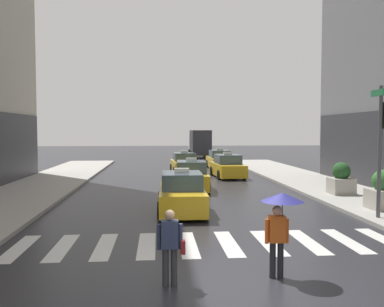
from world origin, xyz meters
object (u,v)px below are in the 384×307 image
at_px(pedestrian_with_umbrella, 280,211).
at_px(pedestrian_with_handbag, 170,243).
at_px(traffic_light_pole, 383,133).
at_px(taxi_third, 227,167).
at_px(planter_mid_block, 341,180).
at_px(box_truck, 199,143).
at_px(planter_near_corner, 383,191).
at_px(taxi_second, 191,177).
at_px(taxi_fifth, 219,160).
at_px(taxi_fourth, 184,164).
at_px(taxi_lead, 182,194).

distance_m(pedestrian_with_umbrella, pedestrian_with_handbag, 2.56).
height_order(traffic_light_pole, pedestrian_with_umbrella, traffic_light_pole).
relative_size(taxi_third, planter_mid_block, 2.89).
bearing_deg(traffic_light_pole, taxi_third, 102.33).
bearing_deg(box_truck, planter_mid_block, -82.42).
distance_m(planter_near_corner, planter_mid_block, 3.98).
bearing_deg(taxi_third, taxi_second, -117.47).
xyz_separation_m(taxi_second, planter_near_corner, (7.19, -7.13, 0.15)).
relative_size(taxi_second, box_truck, 0.61).
height_order(taxi_second, pedestrian_with_handbag, taxi_second).
bearing_deg(pedestrian_with_handbag, planter_mid_block, 51.27).
bearing_deg(taxi_third, box_truck, 89.52).
bearing_deg(traffic_light_pole, box_truck, 94.80).
relative_size(taxi_third, pedestrian_with_handbag, 2.80).
relative_size(taxi_fifth, pedestrian_with_handbag, 2.77).
height_order(traffic_light_pole, planter_mid_block, traffic_light_pole).
height_order(pedestrian_with_handbag, planter_near_corner, planter_near_corner).
relative_size(traffic_light_pole, pedestrian_with_handbag, 2.91).
xyz_separation_m(taxi_fourth, planter_near_corner, (7.02, -15.71, 0.15)).
distance_m(taxi_third, box_truck, 21.22).
distance_m(taxi_second, pedestrian_with_umbrella, 14.02).
bearing_deg(taxi_fourth, pedestrian_with_handbag, -94.51).
bearing_deg(taxi_fourth, planter_near_corner, -65.91).
height_order(taxi_third, planter_mid_block, taxi_third).
relative_size(taxi_fourth, box_truck, 0.61).
height_order(taxi_lead, planter_near_corner, taxi_lead).
relative_size(pedestrian_with_handbag, planter_mid_block, 1.03).
height_order(taxi_second, box_truck, box_truck).
height_order(taxi_second, planter_near_corner, taxi_second).
xyz_separation_m(taxi_fifth, planter_near_corner, (3.68, -19.69, 0.15)).
bearing_deg(box_truck, taxi_third, -90.48).
height_order(taxi_second, taxi_third, same).
height_order(pedestrian_with_umbrella, planter_mid_block, pedestrian_with_umbrella).
bearing_deg(box_truck, traffic_light_pole, -85.20).
distance_m(taxi_lead, pedestrian_with_handbag, 8.04).
relative_size(taxi_fifth, box_truck, 0.61).
bearing_deg(pedestrian_with_handbag, box_truck, 83.27).
bearing_deg(taxi_third, pedestrian_with_handbag, -103.13).
bearing_deg(taxi_third, traffic_light_pole, -77.67).
bearing_deg(taxi_lead, box_truck, 82.88).
distance_m(traffic_light_pole, taxi_third, 15.11).
xyz_separation_m(taxi_lead, box_truck, (4.16, 33.35, 1.13)).
bearing_deg(taxi_fifth, box_truck, 91.03).
distance_m(pedestrian_with_handbag, planter_mid_block, 14.24).
distance_m(taxi_third, taxi_fourth, 3.94).
bearing_deg(pedestrian_with_handbag, taxi_lead, 84.88).
xyz_separation_m(taxi_second, box_truck, (3.25, 27.10, 1.13)).
xyz_separation_m(taxi_fourth, pedestrian_with_handbag, (-1.80, -22.83, 0.21)).
distance_m(taxi_lead, taxi_third, 12.79).
bearing_deg(planter_near_corner, planter_mid_block, 88.82).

